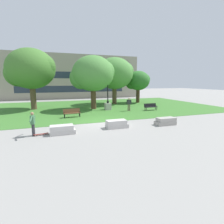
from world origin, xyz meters
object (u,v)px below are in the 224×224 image
park_bench_near_left (72,112)px  park_bench_near_right (151,106)px  person_bystander_near_lawn (129,104)px  person_skateboarder (33,122)px  concrete_block_left (117,124)px  concrete_block_right (166,121)px  concrete_block_center (62,130)px  lamp_post_center (108,102)px  skateboard (41,134)px

park_bench_near_left → park_bench_near_right: size_ratio=1.02×
person_bystander_near_lawn → person_skateboarder: bearing=-145.6°
person_skateboarder → park_bench_near_right: (13.79, 6.92, -0.44)m
concrete_block_left → person_bystander_near_lawn: bearing=58.4°
park_bench_near_left → concrete_block_left: bearing=-61.6°
concrete_block_right → park_bench_near_left: size_ratio=0.98×
concrete_block_left → concrete_block_center: bearing=-176.0°
park_bench_near_right → person_bystander_near_lawn: person_bystander_near_lawn is taller
concrete_block_center → concrete_block_left: 4.42m
lamp_post_center → concrete_block_center: bearing=-124.9°
concrete_block_center → person_bystander_near_lawn: bearing=40.6°
concrete_block_right → person_bystander_near_lawn: size_ratio=1.06×
skateboard → park_bench_near_right: 15.05m
skateboard → park_bench_near_left: (2.86, 5.77, 0.45)m
concrete_block_center → concrete_block_right: bearing=-1.3°
concrete_block_right → person_skateboarder: person_skateboarder is taller
skateboard → person_bystander_near_lawn: person_bystander_near_lawn is taller
person_skateboarder → skateboard: bearing=-7.8°
lamp_post_center → concrete_block_left: bearing=-103.5°
skateboard → lamp_post_center: size_ratio=0.19×
concrete_block_center → park_bench_near_right: (11.84, 7.12, 0.23)m
person_skateboarder → lamp_post_center: 12.63m
person_skateboarder → park_bench_near_right: size_ratio=0.95×
concrete_block_left → concrete_block_right: same height
concrete_block_left → person_skateboarder: (-6.36, -0.11, 0.67)m
concrete_block_left → concrete_block_right: (4.47, -0.51, 0.00)m
concrete_block_left → park_bench_near_left: 6.36m
concrete_block_right → person_skateboarder: bearing=177.9°
park_bench_near_right → lamp_post_center: 5.76m
skateboard → person_bystander_near_lawn: 12.84m
park_bench_near_left → lamp_post_center: bearing=34.4°
skateboard → lamp_post_center: bearing=49.1°
park_bench_near_left → park_bench_near_right: (10.45, 1.22, 0.00)m
park_bench_near_right → person_bystander_near_lawn: (-2.93, 0.50, 0.44)m
park_bench_near_right → lamp_post_center: size_ratio=0.34×
person_skateboarder → park_bench_near_left: size_ratio=0.93×
concrete_block_left → park_bench_near_left: (-3.02, 5.59, 0.23)m
concrete_block_left → concrete_block_right: size_ratio=1.00×
person_skateboarder → person_bystander_near_lawn: 13.16m
concrete_block_right → park_bench_near_right: 7.91m
person_skateboarder → concrete_block_center: bearing=-5.9°
park_bench_near_right → skateboard: bearing=-152.3°
concrete_block_right → park_bench_near_left: (-7.49, 6.10, 0.23)m
concrete_block_left → concrete_block_right: bearing=-6.5°
concrete_block_right → lamp_post_center: 9.98m
concrete_block_right → person_skateboarder: (-10.83, 0.40, 0.67)m
concrete_block_left → skateboard: (-5.88, -0.17, -0.22)m
person_skateboarder → lamp_post_center: bearing=47.3°
concrete_block_right → person_bystander_near_lawn: 7.86m
concrete_block_left → park_bench_near_right: bearing=42.5°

